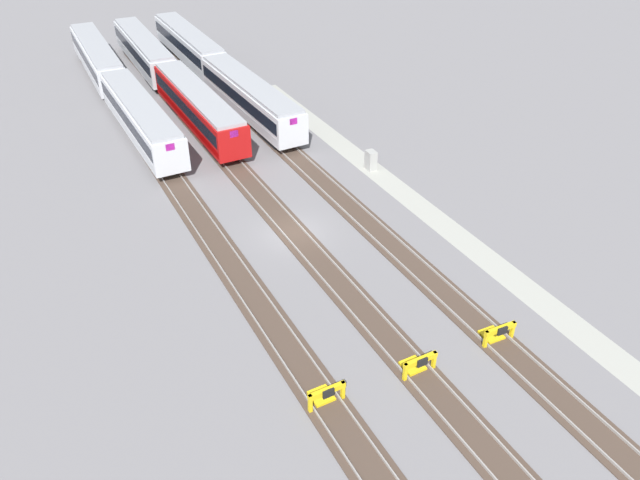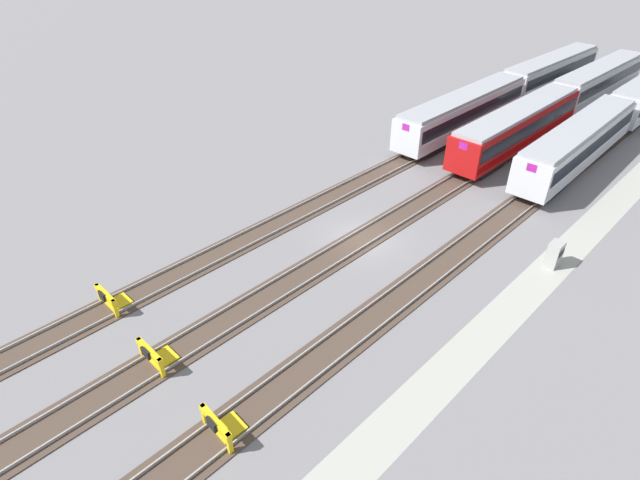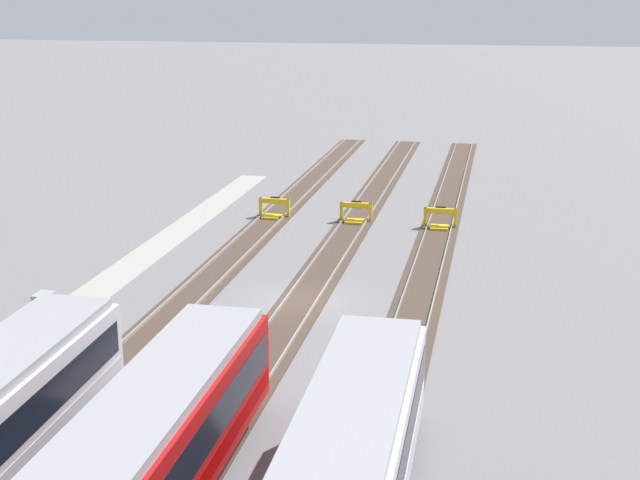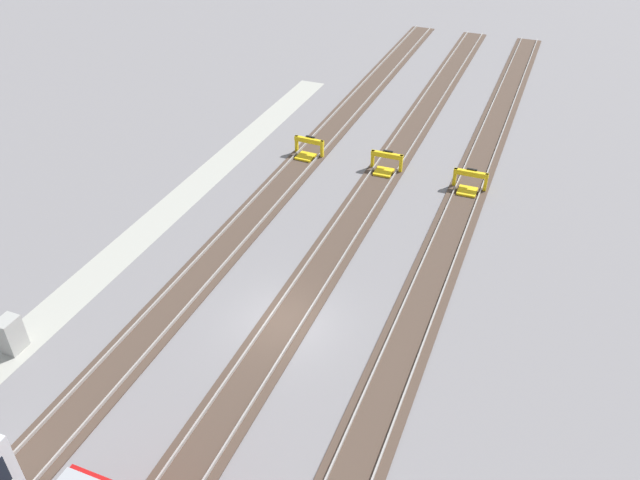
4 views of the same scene
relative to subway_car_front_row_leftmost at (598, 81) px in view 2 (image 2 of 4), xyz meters
name	(u,v)px [view 2 (image 2 of 4)]	position (x,y,z in m)	size (l,w,h in m)	color
ground_plane	(364,239)	(-38.56, -0.04, -2.04)	(400.00, 400.00, 0.00)	slate
service_walkway	(507,312)	(-38.56, -9.90, -2.04)	(54.00, 2.00, 0.01)	#9E9E93
rail_track_nearest	(432,273)	(-38.56, -5.23, -2.00)	(90.00, 2.24, 0.21)	#47382D
rail_track_near_inner	(364,238)	(-38.56, -0.04, -2.00)	(90.00, 2.24, 0.21)	#47382D
rail_track_middle	(307,209)	(-38.56, 5.15, -2.00)	(90.00, 2.24, 0.21)	#47382D
subway_car_front_row_leftmost	(598,81)	(0.00, 0.00, 0.00)	(18.05, 3.15, 3.70)	silver
subway_car_front_row_left_inner	(551,71)	(-0.03, 5.17, 0.00)	(18.06, 3.25, 3.70)	silver
subway_car_front_row_centre	(517,127)	(-18.71, -0.09, 0.00)	(18.01, 2.93, 3.70)	#A80F0F
subway_car_front_row_rightmost	(463,112)	(-18.71, 5.15, 0.00)	(18.03, 3.03, 3.70)	silver
subway_car_back_row_leftmost	(578,143)	(-18.71, -5.17, 0.00)	(18.06, 3.24, 3.70)	silver
bumper_stop_nearest_track	(222,426)	(-53.36, -5.24, -1.53)	(1.38, 2.01, 1.22)	gold
bumper_stop_near_inner_track	(156,356)	(-53.27, -0.04, -1.53)	(1.35, 2.00, 1.22)	gold
bumper_stop_middle_track	(112,299)	(-52.86, 5.15, -1.53)	(1.35, 2.00, 1.22)	gold
electrical_cabinet	(554,254)	(-32.93, -9.77, -1.24)	(0.90, 0.73, 1.60)	#9E9E99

